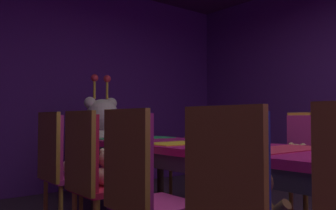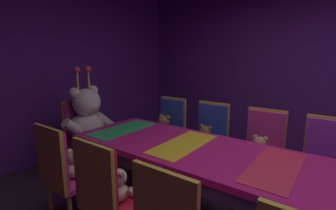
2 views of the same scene
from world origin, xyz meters
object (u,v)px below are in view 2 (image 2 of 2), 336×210
chair_right_2 (326,158)px  chair_right_3 (263,145)px  banquet_table (274,178)px  king_teddy_bear (88,118)px  chair_left_4 (104,192)px  teddy_right_5 (164,128)px  teddy_left_5 (75,165)px  chair_left_5 (60,168)px  teddy_right_4 (205,138)px  teddy_left_4 (119,187)px  chair_right_5 (170,126)px  throne_chair (81,129)px  chair_right_4 (210,134)px  teddy_right_3 (259,151)px

chair_right_2 → chair_right_3: (0.01, 0.58, 0.00)m
banquet_table → king_teddy_bear: size_ratio=3.89×
banquet_table → chair_right_2: size_ratio=3.83×
chair_left_4 → king_teddy_bear: 1.55m
teddy_right_5 → chair_right_2: bearing=94.3°
teddy_left_5 → king_teddy_bear: size_ratio=0.29×
chair_left_5 → chair_right_3: 2.04m
chair_left_5 → teddy_right_4: (1.48, -0.61, -0.02)m
teddy_left_4 → teddy_right_5: size_ratio=0.81×
chair_right_3 → chair_right_5: 1.25m
chair_left_5 → throne_chair: size_ratio=1.00×
teddy_left_4 → chair_right_2: size_ratio=0.28×
teddy_left_4 → chair_left_5: size_ratio=0.28×
chair_left_5 → throne_chair: (0.80, 0.89, 0.00)m
chair_left_4 → chair_left_5: 0.60m
chair_right_4 → throne_chair: same height
chair_left_4 → chair_right_4: size_ratio=1.00×
chair_right_2 → teddy_right_3: bearing=-77.0°
chair_right_3 → chair_right_5: bearing=-89.9°
teddy_right_4 → banquet_table: bearing=53.9°
teddy_left_5 → chair_right_4: 1.60m
chair_left_4 → chair_left_5: size_ratio=1.00×
chair_right_4 → throne_chair: size_ratio=1.00×
banquet_table → chair_right_4: chair_right_4 is taller
banquet_table → chair_right_3: chair_right_3 is taller
banquet_table → throne_chair: bearing=90.0°
chair_right_5 → teddy_right_5: size_ratio=2.91×
teddy_left_5 → teddy_right_3: size_ratio=0.96×
chair_left_4 → teddy_left_5: size_ratio=3.52×
chair_right_2 → throne_chair: 2.83m
banquet_table → chair_left_4: (-0.81, 0.95, -0.06)m
chair_left_5 → chair_right_3: (1.62, -1.24, 0.00)m
chair_right_3 → teddy_right_3: size_ratio=3.37×
chair_left_4 → throne_chair: size_ratio=1.00×
teddy_left_5 → teddy_right_4: bearing=-24.3°
chair_left_4 → teddy_left_5: bearing=75.4°
teddy_right_5 → chair_left_5: bearing=0.3°
teddy_left_5 → chair_right_2: (1.47, -1.82, 0.02)m
teddy_left_5 → chair_right_2: size_ratio=0.28×
teddy_right_5 → banquet_table: bearing=66.6°
chair_left_4 → teddy_right_3: (1.49, -0.65, -0.02)m
teddy_right_3 → chair_right_4: bearing=-103.3°
teddy_right_4 → chair_left_5: bearing=-22.2°
chair_left_5 → teddy_right_4: size_ratio=3.32×
chair_right_2 → chair_right_4: bearing=-90.8°
chair_right_3 → teddy_right_5: chair_right_3 is taller
teddy_left_4 → throne_chair: size_ratio=0.28×
chair_right_5 → teddy_right_5: chair_right_5 is taller
teddy_right_3 → teddy_right_4: 0.64m
chair_right_4 → teddy_left_5: bearing=-22.2°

